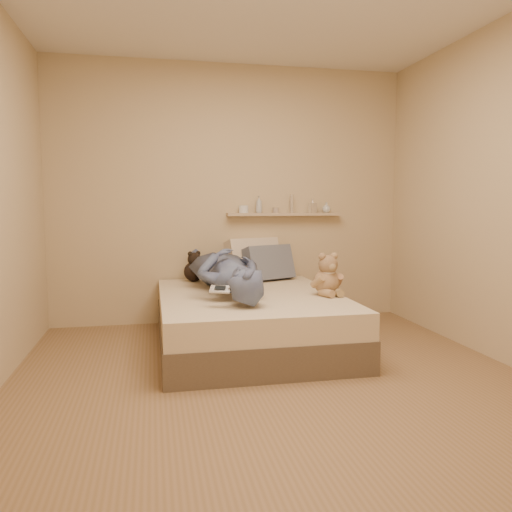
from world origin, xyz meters
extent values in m
plane|color=#856445|center=(0.00, 0.00, 0.00)|extent=(3.80, 3.80, 0.00)
plane|color=tan|center=(0.00, 1.90, 1.30)|extent=(3.60, 0.00, 3.60)
plane|color=tan|center=(0.00, -1.90, 1.30)|extent=(3.60, 0.00, 3.60)
cube|color=brown|center=(0.00, 0.93, 0.12)|extent=(1.50, 1.90, 0.25)
cube|color=beige|center=(0.00, 0.93, 0.35)|extent=(1.48, 1.88, 0.20)
cube|color=silver|center=(-0.32, 0.41, 0.59)|extent=(0.17, 0.12, 0.05)
cube|color=black|center=(-0.32, 0.41, 0.60)|extent=(0.09, 0.07, 0.03)
sphere|color=#986D53|center=(0.62, 0.75, 0.56)|extent=(0.22, 0.22, 0.22)
sphere|color=#8D714D|center=(0.63, 0.73, 0.71)|extent=(0.16, 0.16, 0.16)
sphere|color=#9B7A55|center=(0.57, 0.72, 0.78)|extent=(0.06, 0.06, 0.06)
sphere|color=tan|center=(0.68, 0.74, 0.78)|extent=(0.06, 0.06, 0.06)
sphere|color=#8F734E|center=(0.64, 0.66, 0.69)|extent=(0.07, 0.07, 0.07)
cylinder|color=#A17F56|center=(0.53, 0.70, 0.57)|extent=(0.12, 0.15, 0.12)
cylinder|color=#AA7C5A|center=(0.73, 0.73, 0.57)|extent=(0.08, 0.15, 0.12)
cylinder|color=#A88359|center=(0.59, 0.64, 0.48)|extent=(0.11, 0.16, 0.07)
cylinder|color=olive|center=(0.69, 0.66, 0.48)|extent=(0.07, 0.15, 0.07)
cylinder|color=beige|center=(0.63, 0.73, 0.64)|extent=(0.13, 0.13, 0.02)
sphere|color=black|center=(-0.40, 1.70, 0.55)|extent=(0.19, 0.19, 0.19)
sphere|color=black|center=(-0.40, 1.69, 0.67)|extent=(0.13, 0.13, 0.13)
sphere|color=black|center=(-0.44, 1.67, 0.73)|extent=(0.05, 0.05, 0.05)
sphere|color=black|center=(-0.36, 1.70, 0.73)|extent=(0.05, 0.05, 0.05)
cube|color=#C4B49B|center=(0.21, 1.76, 0.65)|extent=(0.61, 0.43, 0.43)
cube|color=slate|center=(0.33, 1.62, 0.62)|extent=(0.55, 0.40, 0.37)
imported|color=#4D5D79|center=(-0.19, 1.06, 0.64)|extent=(0.70, 1.64, 0.38)
cube|color=tan|center=(0.55, 1.84, 1.10)|extent=(1.20, 0.12, 0.03)
cylinder|color=white|center=(0.12, 1.84, 1.15)|extent=(0.10, 0.10, 0.08)
imported|color=#B3B7BC|center=(0.28, 1.84, 1.20)|extent=(0.09, 0.09, 0.17)
cylinder|color=#AD9E94|center=(0.46, 1.84, 1.14)|extent=(0.06, 0.06, 0.05)
cylinder|color=silver|center=(0.63, 1.84, 1.21)|extent=(0.04, 0.04, 0.18)
imported|color=white|center=(0.85, 1.84, 1.19)|extent=(0.08, 0.09, 0.15)
imported|color=silver|center=(1.01, 1.84, 1.17)|extent=(0.12, 0.12, 0.11)
camera|label=1|loc=(-0.80, -3.16, 1.21)|focal=35.00mm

